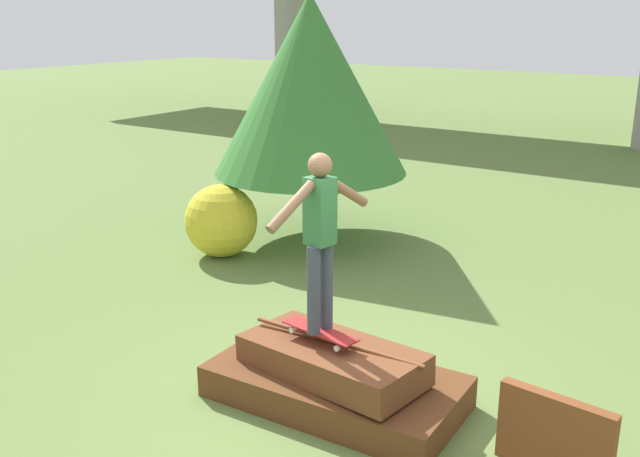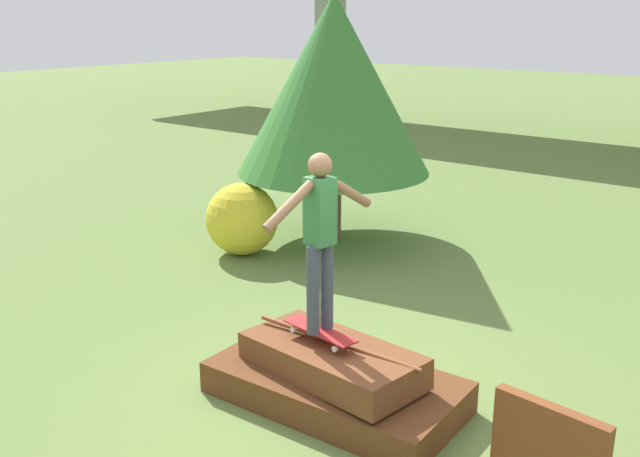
# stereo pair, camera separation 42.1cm
# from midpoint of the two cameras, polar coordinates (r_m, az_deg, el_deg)

# --- Properties ---
(ground_plane) EXTENTS (80.00, 80.00, 0.00)m
(ground_plane) POSITION_cam_midpoint_polar(r_m,az_deg,el_deg) (6.90, -0.56, -13.66)
(ground_plane) COLOR olive
(scrap_pile) EXTENTS (2.38, 1.30, 0.64)m
(scrap_pile) POSITION_cam_midpoint_polar(r_m,az_deg,el_deg) (6.77, -0.67, -11.88)
(scrap_pile) COLOR #5B3319
(scrap_pile) RESTS_ON ground_plane
(scrap_plank_loose) EXTENTS (0.92, 0.20, 0.68)m
(scrap_plank_loose) POSITION_cam_midpoint_polar(r_m,az_deg,el_deg) (6.01, 16.29, -15.70)
(scrap_plank_loose) COLOR brown
(scrap_plank_loose) RESTS_ON ground_plane
(skateboard) EXTENTS (0.82, 0.31, 0.09)m
(skateboard) POSITION_cam_midpoint_polar(r_m,az_deg,el_deg) (6.58, -1.85, -8.26)
(skateboard) COLOR maroon
(skateboard) RESTS_ON scrap_pile
(skater) EXTENTS (0.27, 1.26, 1.64)m
(skater) POSITION_cam_midpoint_polar(r_m,az_deg,el_deg) (6.23, -1.93, -0.15)
(skater) COLOR #383D4C
(skater) RESTS_ON skateboard
(tree_behind_left) EXTENTS (3.02, 3.02, 3.82)m
(tree_behind_left) POSITION_cam_midpoint_polar(r_m,az_deg,el_deg) (11.11, -1.90, 11.38)
(tree_behind_left) COLOR brown
(tree_behind_left) RESTS_ON ground_plane
(bush_yellow_flowering) EXTENTS (1.09, 1.09, 1.09)m
(bush_yellow_flowering) POSITION_cam_midpoint_polar(r_m,az_deg,el_deg) (10.73, -9.03, 0.61)
(bush_yellow_flowering) COLOR gold
(bush_yellow_flowering) RESTS_ON ground_plane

